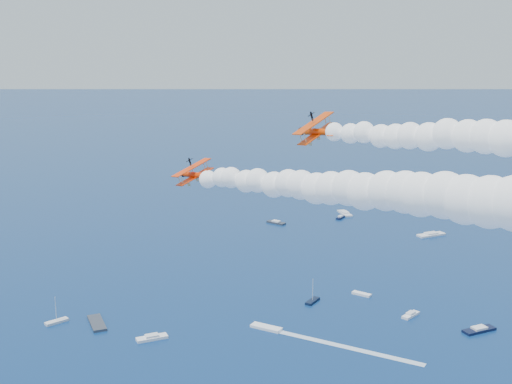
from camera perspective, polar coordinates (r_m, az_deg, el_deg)
The scene contains 5 objects.
biplane_lead at distance 101.80m, azimuth 5.32°, elevation 5.10°, with size 7.57×8.49×5.11m, color #E83E04, non-canonical shape.
biplane_trail at distance 105.02m, azimuth -5.14°, elevation 1.45°, with size 6.60×7.40×4.46m, color #FF3505, non-canonical shape.
smoke_trail_lead at distance 87.25m, azimuth 19.78°, elevation 4.47°, with size 55.35×10.96×10.36m, color white, non-canonical shape.
smoke_trail_trail at distance 86.37m, azimuth 7.22°, elevation 0.30°, with size 55.40×10.41×10.36m, color white, non-canonical shape.
spectator_boats at distance 195.23m, azimuth 18.00°, elevation -10.14°, with size 204.84×175.16×0.70m.
Camera 1 is at (59.62, -59.83, 74.80)m, focal length 47.22 mm.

